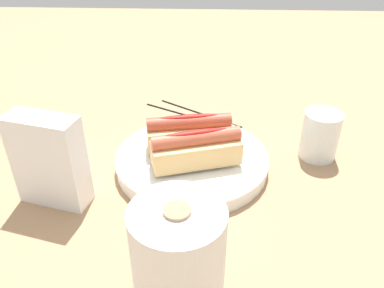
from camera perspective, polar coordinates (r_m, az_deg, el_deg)
The scene contains 9 objects.
ground_plane at distance 0.70m, azimuth 0.64°, elevation -3.85°, with size 2.40×2.40×0.00m, color #9E7A56.
serving_bowl at distance 0.69m, azimuth -0.00°, elevation -2.33°, with size 0.27×0.27×0.03m.
hotdog_front at distance 0.69m, azimuth -0.43°, elevation 1.74°, with size 0.16×0.08×0.06m.
hotdog_back at distance 0.65m, azimuth 0.46°, elevation -0.69°, with size 0.16×0.09×0.06m.
water_glass at distance 0.75m, azimuth 18.31°, elevation 1.04°, with size 0.07×0.07×0.09m.
paper_towel_roll at distance 0.46m, azimuth -2.06°, elevation -15.93°, with size 0.11×0.11×0.13m.
napkin_box at distance 0.63m, azimuth -20.33°, elevation -2.34°, with size 0.11×0.04×0.15m, color white.
chopstick_near at distance 0.87m, azimuth -0.75°, elevation 4.33°, with size 0.01×0.01×0.22m, color black.
chopstick_far at distance 0.88m, azimuth 1.25°, elevation 4.66°, with size 0.01×0.01×0.22m, color black.
Camera 1 is at (-0.02, 0.56, 0.41)m, focal length 36.16 mm.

